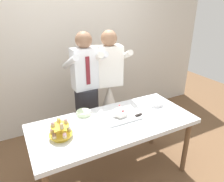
{
  "coord_description": "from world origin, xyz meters",
  "views": [
    {
      "loc": [
        -0.94,
        -1.76,
        2.0
      ],
      "look_at": [
        0.06,
        0.15,
        1.07
      ],
      "focal_mm": 33.99,
      "sensor_mm": 36.0,
      "label": 1
    }
  ],
  "objects_px": {
    "round_cake": "(84,114)",
    "cupcake_stand": "(60,130)",
    "dessert_table": "(114,128)",
    "person_groom": "(87,100)",
    "person_bride": "(109,106)",
    "main_cake_tray": "(120,114)",
    "plate_stack": "(155,102)"
  },
  "relations": [
    {
      "from": "round_cake",
      "to": "cupcake_stand",
      "type": "bearing_deg",
      "value": -138.99
    },
    {
      "from": "dessert_table",
      "to": "round_cake",
      "type": "distance_m",
      "value": 0.39
    },
    {
      "from": "cupcake_stand",
      "to": "person_groom",
      "type": "xyz_separation_m",
      "value": [
        0.55,
        0.74,
        -0.11
      ]
    },
    {
      "from": "round_cake",
      "to": "person_groom",
      "type": "xyz_separation_m",
      "value": [
        0.21,
        0.44,
        -0.05
      ]
    },
    {
      "from": "round_cake",
      "to": "person_bride",
      "type": "xyz_separation_m",
      "value": [
        0.54,
        0.41,
        -0.22
      ]
    },
    {
      "from": "main_cake_tray",
      "to": "person_bride",
      "type": "height_order",
      "value": "person_bride"
    },
    {
      "from": "person_groom",
      "to": "person_bride",
      "type": "distance_m",
      "value": 0.37
    },
    {
      "from": "cupcake_stand",
      "to": "person_bride",
      "type": "relative_size",
      "value": 0.14
    },
    {
      "from": "dessert_table",
      "to": "cupcake_stand",
      "type": "height_order",
      "value": "cupcake_stand"
    },
    {
      "from": "cupcake_stand",
      "to": "plate_stack",
      "type": "height_order",
      "value": "cupcake_stand"
    },
    {
      "from": "plate_stack",
      "to": "person_groom",
      "type": "height_order",
      "value": "person_groom"
    },
    {
      "from": "plate_stack",
      "to": "person_groom",
      "type": "xyz_separation_m",
      "value": [
        -0.7,
        0.6,
        -0.06
      ]
    },
    {
      "from": "dessert_table",
      "to": "person_bride",
      "type": "xyz_separation_m",
      "value": [
        0.29,
        0.69,
        -0.12
      ]
    },
    {
      "from": "cupcake_stand",
      "to": "main_cake_tray",
      "type": "relative_size",
      "value": 0.53
    },
    {
      "from": "cupcake_stand",
      "to": "person_bride",
      "type": "height_order",
      "value": "person_bride"
    },
    {
      "from": "cupcake_stand",
      "to": "round_cake",
      "type": "height_order",
      "value": "cupcake_stand"
    },
    {
      "from": "dessert_table",
      "to": "round_cake",
      "type": "bearing_deg",
      "value": 131.17
    },
    {
      "from": "person_bride",
      "to": "person_groom",
      "type": "bearing_deg",
      "value": 174.26
    },
    {
      "from": "main_cake_tray",
      "to": "person_bride",
      "type": "bearing_deg",
      "value": 73.9
    },
    {
      "from": "main_cake_tray",
      "to": "dessert_table",
      "type": "bearing_deg",
      "value": -153.68
    },
    {
      "from": "dessert_table",
      "to": "main_cake_tray",
      "type": "distance_m",
      "value": 0.17
    },
    {
      "from": "main_cake_tray",
      "to": "round_cake",
      "type": "height_order",
      "value": "main_cake_tray"
    },
    {
      "from": "main_cake_tray",
      "to": "round_cake",
      "type": "relative_size",
      "value": 1.81
    },
    {
      "from": "cupcake_stand",
      "to": "plate_stack",
      "type": "xyz_separation_m",
      "value": [
        1.25,
        0.14,
        -0.05
      ]
    },
    {
      "from": "person_groom",
      "to": "cupcake_stand",
      "type": "bearing_deg",
      "value": -126.66
    },
    {
      "from": "main_cake_tray",
      "to": "plate_stack",
      "type": "height_order",
      "value": "main_cake_tray"
    },
    {
      "from": "dessert_table",
      "to": "main_cake_tray",
      "type": "xyz_separation_m",
      "value": [
        0.11,
        0.06,
        0.12
      ]
    },
    {
      "from": "plate_stack",
      "to": "person_bride",
      "type": "relative_size",
      "value": 0.11
    },
    {
      "from": "dessert_table",
      "to": "plate_stack",
      "type": "distance_m",
      "value": 0.68
    },
    {
      "from": "dessert_table",
      "to": "plate_stack",
      "type": "relative_size",
      "value": 9.47
    },
    {
      "from": "cupcake_stand",
      "to": "round_cake",
      "type": "bearing_deg",
      "value": 41.01
    },
    {
      "from": "round_cake",
      "to": "person_groom",
      "type": "relative_size",
      "value": 0.14
    }
  ]
}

